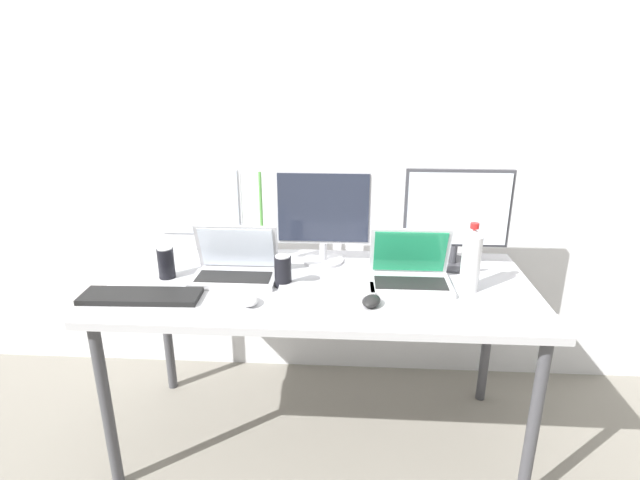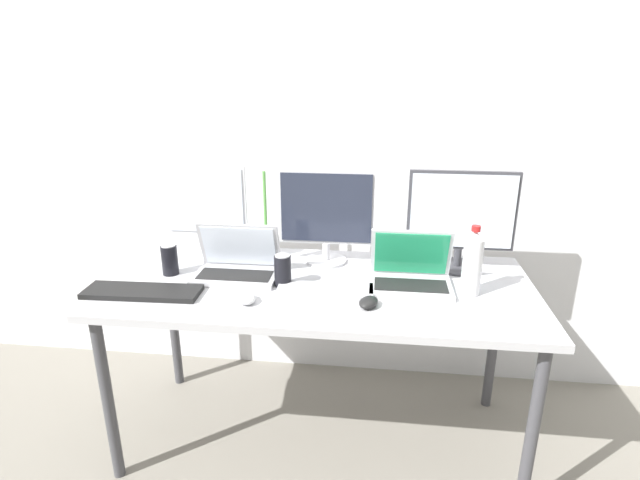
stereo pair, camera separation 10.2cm
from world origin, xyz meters
The scene contains 16 objects.
ground_plane centered at (0.00, 0.00, 0.00)m, with size 16.00×16.00×0.00m, color gray.
wall_back centered at (0.00, 0.59, 1.30)m, with size 7.00×0.08×2.60m, color silver.
work_desk centered at (0.00, 0.00, 0.68)m, with size 1.66×0.75×0.74m.
monitor_left centered at (-0.53, 0.25, 0.96)m, with size 0.36×0.20×0.41m.
monitor_center centered at (0.00, 0.23, 0.96)m, with size 0.41×0.18×0.41m.
monitor_right centered at (0.56, 0.22, 0.96)m, with size 0.44×0.19×0.42m.
laptop_silver centered at (-0.34, 0.03, 0.79)m, with size 0.33×0.21×0.22m.
laptop_secondary centered at (0.35, 0.02, 0.79)m, with size 0.31×0.22×0.22m.
keyboard_main centered at (0.03, -0.09, 0.75)m, with size 0.36×0.13×0.02m, color #B2B2B7.
keyboard_aux centered at (-0.65, -0.18, 0.75)m, with size 0.43×0.13×0.02m, color black.
mouse_by_keyboard centered at (0.20, -0.18, 0.76)m, with size 0.06×0.09×0.03m, color black.
mouse_by_laptop centered at (-0.24, -0.20, 0.76)m, with size 0.07×0.09×0.04m, color silver.
water_bottle centered at (0.57, -0.03, 0.86)m, with size 0.07×0.07×0.27m.
soda_can_near_keyboard centered at (-0.14, -0.04, 0.80)m, with size 0.07×0.07×0.13m.
soda_can_by_laptop centered at (-0.62, 0.02, 0.80)m, with size 0.07×0.07×0.13m.
bamboo_vase centered at (-0.27, 0.26, 0.82)m, with size 0.07×0.07×0.39m.
Camera 1 is at (0.11, -1.80, 1.55)m, focal length 28.00 mm.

